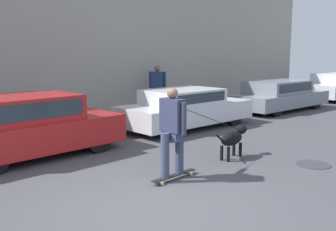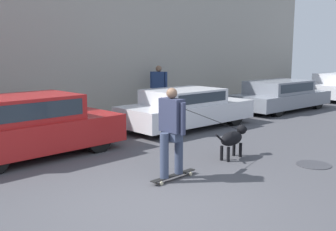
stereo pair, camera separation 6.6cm
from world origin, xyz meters
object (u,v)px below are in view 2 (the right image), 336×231
at_px(parked_car_2, 186,109).
at_px(pedestrian_with_bag, 159,87).
at_px(parked_car_1, 31,127).
at_px(parked_car_3, 280,96).
at_px(skateboarder, 172,129).
at_px(dog, 233,138).

distance_m(parked_car_2, pedestrian_with_bag, 2.58).
distance_m(parked_car_1, parked_car_3, 10.22).
bearing_deg(skateboarder, dog, 2.51).
distance_m(parked_car_1, parked_car_2, 4.93).
relative_size(parked_car_1, skateboarder, 1.39).
xyz_separation_m(parked_car_2, parked_car_3, (5.29, 0.00, -0.00)).
relative_size(parked_car_1, pedestrian_with_bag, 2.33).
bearing_deg(skateboarder, parked_car_2, 39.28).
distance_m(parked_car_3, skateboarder, 9.63).
height_order(parked_car_1, parked_car_3, parked_car_1).
bearing_deg(dog, parked_car_1, 128.67).
distance_m(parked_car_2, dog, 3.62).
distance_m(parked_car_1, skateboarder, 3.58).
bearing_deg(parked_car_2, parked_car_3, 0.02).
xyz_separation_m(parked_car_1, skateboarder, (1.20, -3.36, 0.29)).
xyz_separation_m(parked_car_1, dog, (3.20, -3.18, -0.22)).
bearing_deg(skateboarder, parked_car_3, 17.74).
bearing_deg(skateboarder, parked_car_1, 106.93).
relative_size(parked_car_2, skateboarder, 1.52).
relative_size(parked_car_2, pedestrian_with_bag, 2.56).
height_order(parked_car_1, dog, parked_car_1).
xyz_separation_m(parked_car_1, parked_car_2, (4.93, 0.00, -0.08)).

